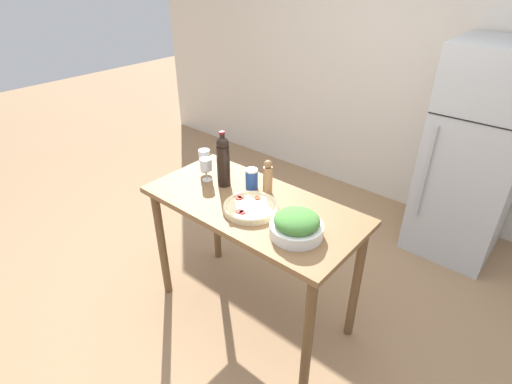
{
  "coord_description": "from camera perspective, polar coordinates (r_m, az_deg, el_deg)",
  "views": [
    {
      "loc": [
        1.32,
        -1.52,
        2.17
      ],
      "look_at": [
        0.0,
        0.03,
        0.96
      ],
      "focal_mm": 28.0,
      "sensor_mm": 36.0,
      "label": 1
    }
  ],
  "objects": [
    {
      "name": "wall_back",
      "position": [
        3.96,
        20.61,
        16.05
      ],
      "size": [
        6.4,
        0.06,
        2.6
      ],
      "color": "silver",
      "rests_on": "ground_plane"
    },
    {
      "name": "salt_canister",
      "position": [
        2.5,
        -0.63,
        1.92
      ],
      "size": [
        0.08,
        0.08,
        0.13
      ],
      "color": "#284CA3",
      "rests_on": "prep_counter"
    },
    {
      "name": "homemade_pizza",
      "position": [
        2.31,
        -0.75,
        -2.16
      ],
      "size": [
        0.32,
        0.32,
        0.04
      ],
      "color": "beige",
      "rests_on": "prep_counter"
    },
    {
      "name": "wine_glass_far",
      "position": [
        2.72,
        -7.38,
        5.08
      ],
      "size": [
        0.08,
        0.08,
        0.16
      ],
      "color": "silver",
      "rests_on": "prep_counter"
    },
    {
      "name": "ground_plane",
      "position": [
        2.96,
        -0.42,
        -16.5
      ],
      "size": [
        14.0,
        14.0,
        0.0
      ],
      "primitive_type": "plane",
      "color": "#9E7A56"
    },
    {
      "name": "wine_bottle",
      "position": [
        2.5,
        -4.71,
        4.55
      ],
      "size": [
        0.08,
        0.08,
        0.37
      ],
      "color": "black",
      "rests_on": "prep_counter"
    },
    {
      "name": "pepper_mill",
      "position": [
        2.43,
        1.69,
        2.08
      ],
      "size": [
        0.06,
        0.06,
        0.22
      ],
      "color": "#AD7F51",
      "rests_on": "prep_counter"
    },
    {
      "name": "refrigerator",
      "position": [
        3.53,
        28.81,
        4.56
      ],
      "size": [
        0.64,
        0.73,
        1.69
      ],
      "color": "#B7BCC1",
      "rests_on": "ground_plane"
    },
    {
      "name": "wine_glass_near",
      "position": [
        2.59,
        -7.15,
        3.79
      ],
      "size": [
        0.08,
        0.08,
        0.16
      ],
      "color": "silver",
      "rests_on": "prep_counter"
    },
    {
      "name": "salad_bowl",
      "position": [
        2.09,
        5.82,
        -4.7
      ],
      "size": [
        0.28,
        0.28,
        0.14
      ],
      "color": "white",
      "rests_on": "prep_counter"
    },
    {
      "name": "prep_counter",
      "position": [
        2.46,
        -0.49,
        -4.18
      ],
      "size": [
        1.34,
        0.65,
        0.9
      ],
      "color": "brown",
      "rests_on": "ground_plane"
    }
  ]
}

